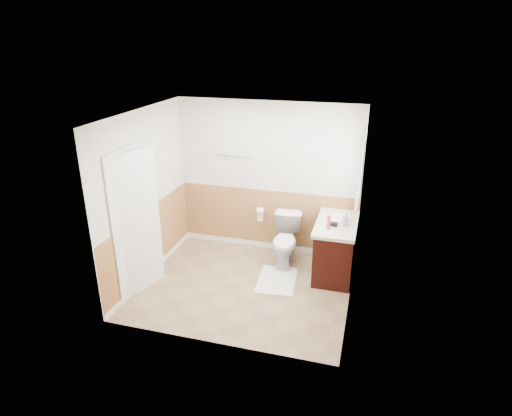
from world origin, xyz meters
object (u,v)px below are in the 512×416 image
(lotion_bottle, at_px, (329,223))
(soap_dispenser, at_px, (346,219))
(vanity_cabinet, at_px, (335,249))
(bath_mat, at_px, (277,280))
(toilet, at_px, (286,241))

(lotion_bottle, xyz_separation_m, soap_dispenser, (0.22, 0.21, -0.01))
(vanity_cabinet, bearing_deg, bath_mat, -148.07)
(bath_mat, distance_m, soap_dispenser, 1.37)
(lotion_bottle, bearing_deg, vanity_cabinet, 72.02)
(vanity_cabinet, relative_size, soap_dispenser, 5.39)
(toilet, relative_size, lotion_bottle, 3.56)
(soap_dispenser, bearing_deg, toilet, 169.05)
(vanity_cabinet, distance_m, lotion_bottle, 0.65)
(toilet, xyz_separation_m, soap_dispenser, (0.91, -0.18, 0.56))
(toilet, distance_m, soap_dispenser, 1.09)
(lotion_bottle, distance_m, soap_dispenser, 0.31)
(bath_mat, height_order, lotion_bottle, lotion_bottle)
(toilet, xyz_separation_m, lotion_bottle, (0.69, -0.39, 0.57))
(bath_mat, relative_size, soap_dispenser, 3.92)
(bath_mat, bearing_deg, soap_dispenser, 23.61)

